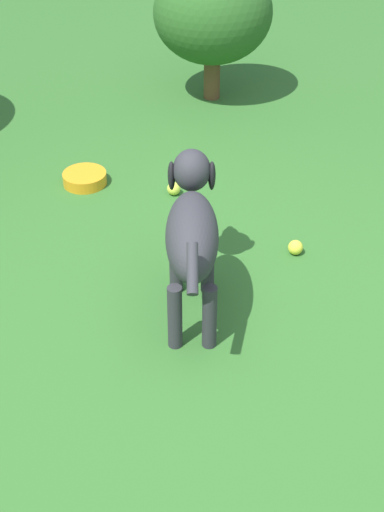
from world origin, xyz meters
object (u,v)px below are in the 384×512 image
Objects in this scene: dog at (192,230)px; water_bowl at (85,178)px; tennis_ball_0 at (295,247)px; tennis_ball_1 at (174,189)px.

dog reaches higher than water_bowl.
tennis_ball_1 is (0.49, -0.56, 0.00)m from tennis_ball_0.
dog is 0.94m from tennis_ball_1.
dog is at bearing 89.76° from tennis_ball_1.
dog is 3.83× the size of water_bowl.
dog is at bearing 112.81° from water_bowl.
tennis_ball_0 reaches higher than water_bowl.
dog is 12.78× the size of tennis_ball_0.
tennis_ball_1 reaches higher than water_bowl.
water_bowl is (0.43, -1.03, -0.35)m from dog.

